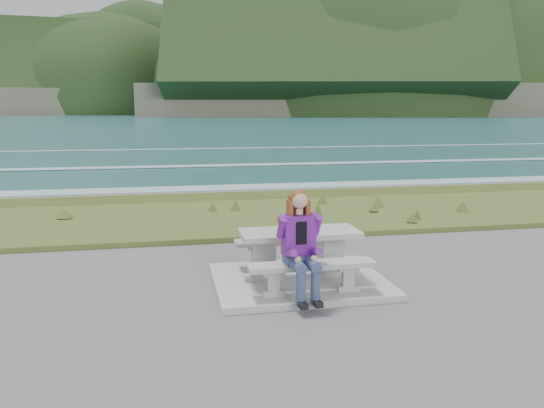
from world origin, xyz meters
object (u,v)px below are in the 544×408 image
bench_seaward (289,245)px  seated_woman (302,259)px  picnic_table (299,241)px  bench_landward (312,269)px

bench_seaward → seated_woman: 1.56m
bench_seaward → seated_woman: size_ratio=1.21×
picnic_table → bench_seaward: size_ratio=1.00×
bench_landward → bench_seaward: size_ratio=1.00×
seated_woman → bench_landward: bearing=34.6°
bench_landward → bench_seaward: (0.00, 1.40, 0.00)m
picnic_table → bench_landward: (0.00, -0.70, -0.23)m
picnic_table → seated_woman: bearing=-101.9°
bench_landward → seated_woman: (-0.18, -0.14, 0.20)m
picnic_table → bench_seaward: (0.00, 0.70, -0.23)m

